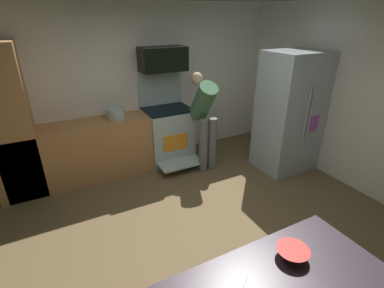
# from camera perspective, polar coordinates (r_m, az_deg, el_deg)

# --- Properties ---
(ground_plane) EXTENTS (5.20, 4.80, 0.02)m
(ground_plane) POSITION_cam_1_polar(r_m,az_deg,el_deg) (3.54, 2.40, -17.67)
(ground_plane) COLOR brown
(wall_back) EXTENTS (5.20, 0.12, 2.60)m
(wall_back) POSITION_cam_1_polar(r_m,az_deg,el_deg) (4.90, -11.30, 11.58)
(wall_back) COLOR silver
(wall_back) RESTS_ON ground
(wall_right) EXTENTS (0.12, 4.80, 2.60)m
(wall_right) POSITION_cam_1_polar(r_m,az_deg,el_deg) (4.60, 31.63, 7.57)
(wall_right) COLOR silver
(wall_right) RESTS_ON ground
(lower_cabinet_run) EXTENTS (2.40, 0.60, 0.90)m
(lower_cabinet_run) POSITION_cam_1_polar(r_m,az_deg,el_deg) (4.67, -19.69, -1.18)
(lower_cabinet_run) COLOR #BB7F49
(lower_cabinet_run) RESTS_ON ground
(cabinet_column) EXTENTS (0.60, 0.60, 2.10)m
(cabinet_column) POSITION_cam_1_polar(r_m,az_deg,el_deg) (4.47, -33.45, 3.29)
(cabinet_column) COLOR #BB7F49
(cabinet_column) RESTS_ON ground
(oven_range) EXTENTS (0.76, 1.00, 1.55)m
(oven_range) POSITION_cam_1_polar(r_m,az_deg,el_deg) (4.92, -4.93, 2.39)
(oven_range) COLOR #AEC2BC
(oven_range) RESTS_ON ground
(microwave) EXTENTS (0.74, 0.38, 0.38)m
(microwave) POSITION_cam_1_polar(r_m,az_deg,el_deg) (4.68, -5.95, 16.85)
(microwave) COLOR black
(microwave) RESTS_ON oven_range
(refrigerator) EXTENTS (0.89, 0.73, 1.91)m
(refrigerator) POSITION_cam_1_polar(r_m,az_deg,el_deg) (4.77, 19.26, 5.99)
(refrigerator) COLOR #AEBDC4
(refrigerator) RESTS_ON ground
(person_cook) EXTENTS (0.31, 0.62, 1.56)m
(person_cook) POSITION_cam_1_polar(r_m,az_deg,el_deg) (4.51, 2.53, 5.90)
(person_cook) COLOR slate
(person_cook) RESTS_ON ground
(mixing_bowl_small) EXTENTS (0.22, 0.22, 0.07)m
(mixing_bowl_small) POSITION_cam_1_polar(r_m,az_deg,el_deg) (2.11, 19.77, -20.19)
(mixing_bowl_small) COLOR red
(mixing_bowl_small) RESTS_ON counter_island
(stock_pot) EXTENTS (0.28, 0.28, 0.17)m
(stock_pot) POSITION_cam_1_polar(r_m,az_deg,el_deg) (4.54, -15.24, 5.99)
(stock_pot) COLOR #ADC0C5
(stock_pot) RESTS_ON lower_cabinet_run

